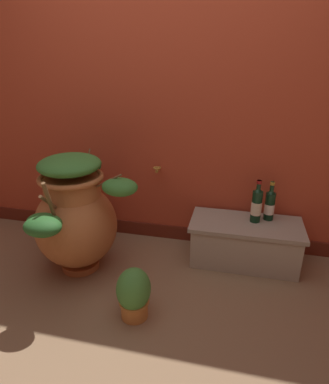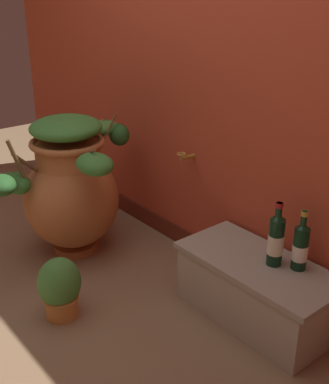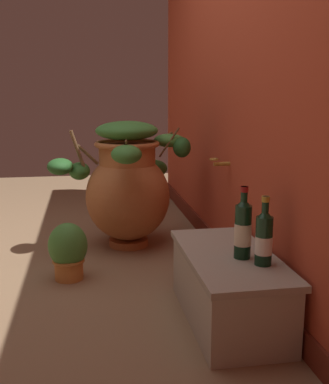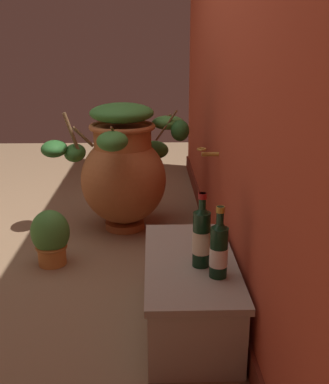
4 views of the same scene
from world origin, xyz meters
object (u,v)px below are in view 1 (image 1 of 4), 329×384
at_px(terracotta_urn, 75,215).
at_px(potted_shrub, 134,293).
at_px(wine_bottle_left, 270,204).
at_px(wine_bottle_middle, 257,204).

bearing_deg(terracotta_urn, potted_shrub, -35.66).
bearing_deg(wine_bottle_left, potted_shrub, -132.86).
height_order(wine_bottle_left, potted_shrub, wine_bottle_left).
distance_m(terracotta_urn, potted_shrub, 0.74).
bearing_deg(potted_shrub, wine_bottle_middle, 48.83).
height_order(wine_bottle_left, wine_bottle_middle, wine_bottle_middle).
bearing_deg(potted_shrub, wine_bottle_left, 47.14).
bearing_deg(wine_bottle_middle, wine_bottle_left, 31.50).
distance_m(wine_bottle_left, wine_bottle_middle, 0.12).
bearing_deg(terracotta_urn, wine_bottle_left, 18.83).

